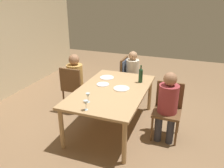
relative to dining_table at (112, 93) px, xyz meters
The scene contains 14 objects.
ground_plane 0.66m from the dining_table, ahead, with size 10.00×10.00×0.00m, color #846647.
dining_table is the anchor object (origin of this frame).
chair_near 0.96m from the dining_table, 84.77° to the right, with size 0.44×0.44×0.92m.
chair_right_end 1.31m from the dining_table, ahead, with size 0.44×0.46×0.92m.
chair_far_right 1.02m from the dining_table, 70.96° to the left, with size 0.44×0.44×0.92m.
person_woman_host 0.95m from the dining_table, 91.56° to the right, with size 0.36×0.32×1.15m.
person_man_bearded 1.30m from the dining_table, ahead, with size 0.29×0.33×1.09m.
person_man_guest 1.05m from the dining_table, 65.11° to the left, with size 0.36×0.32×1.16m.
wine_bottle_tall_green 0.66m from the dining_table, 37.14° to the right, with size 0.08×0.08×0.33m.
wine_glass_near_left 0.63m from the dining_table, 163.68° to the left, with size 0.07×0.07×0.15m.
wine_glass_centre 0.83m from the dining_table, behind, with size 0.07×0.07×0.15m.
dinner_plate_host 0.18m from the dining_table, 60.44° to the right, with size 0.28×0.28×0.01m, color white.
dinner_plate_guest_left 0.58m from the dining_table, 30.48° to the left, with size 0.27×0.27×0.01m, color white.
dinner_plate_guest_right 0.28m from the dining_table, 58.48° to the left, with size 0.23×0.23×0.01m, color white.
Camera 1 is at (-3.35, -1.25, 2.29)m, focal length 36.39 mm.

